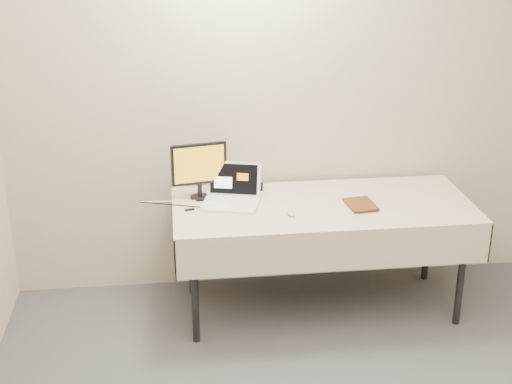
{
  "coord_description": "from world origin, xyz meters",
  "views": [
    {
      "loc": [
        -0.91,
        -1.95,
        2.45
      ],
      "look_at": [
        -0.43,
        1.99,
        0.86
      ],
      "focal_mm": 50.0,
      "sensor_mm": 36.0,
      "label": 1
    }
  ],
  "objects": [
    {
      "name": "back_wall",
      "position": [
        0.0,
        2.5,
        1.35
      ],
      "size": [
        4.0,
        0.1,
        2.7
      ],
      "primitive_type": "cube",
      "color": "#C2B59C",
      "rests_on": "ground"
    },
    {
      "name": "table",
      "position": [
        0.0,
        2.05,
        0.68
      ],
      "size": [
        1.86,
        0.81,
        0.74
      ],
      "color": "black",
      "rests_on": "ground"
    },
    {
      "name": "laptop",
      "position": [
        -0.56,
        2.14,
        0.8
      ],
      "size": [
        0.4,
        0.37,
        0.23
      ],
      "rotation": [
        0.0,
        0.0,
        -0.26
      ],
      "color": "white",
      "rests_on": "table"
    },
    {
      "name": "monitor",
      "position": [
        -0.75,
        2.24,
        0.95
      ],
      "size": [
        0.35,
        0.14,
        0.36
      ],
      "rotation": [
        0.0,
        0.0,
        0.18
      ],
      "color": "black",
      "rests_on": "table"
    },
    {
      "name": "book",
      "position": [
        0.14,
        1.97,
        0.85
      ],
      "size": [
        0.17,
        0.04,
        0.22
      ],
      "primitive_type": "imported",
      "rotation": [
        0.0,
        0.0,
        0.1
      ],
      "color": "brown",
      "rests_on": "table"
    },
    {
      "name": "alarm_clock",
      "position": [
        -0.39,
        2.34,
        0.76
      ],
      "size": [
        0.11,
        0.07,
        0.04
      ],
      "rotation": [
        0.0,
        0.0,
        -0.28
      ],
      "color": "black",
      "rests_on": "table"
    },
    {
      "name": "clicker",
      "position": [
        -0.23,
        1.9,
        0.75
      ],
      "size": [
        0.06,
        0.1,
        0.02
      ],
      "primitive_type": "ellipsoid",
      "rotation": [
        0.0,
        0.0,
        0.2
      ],
      "color": "silver",
      "rests_on": "table"
    },
    {
      "name": "paper_form",
      "position": [
        0.25,
        2.02,
        0.74
      ],
      "size": [
        0.19,
        0.26,
        0.0
      ],
      "primitive_type": "cube",
      "rotation": [
        0.0,
        0.0,
        0.43
      ],
      "color": "beige",
      "rests_on": "table"
    },
    {
      "name": "usb_dongle",
      "position": [
        -0.83,
        2.04,
        0.74
      ],
      "size": [
        0.06,
        0.03,
        0.01
      ],
      "primitive_type": "cube",
      "rotation": [
        0.0,
        0.0,
        0.25
      ],
      "color": "black",
      "rests_on": "table"
    }
  ]
}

